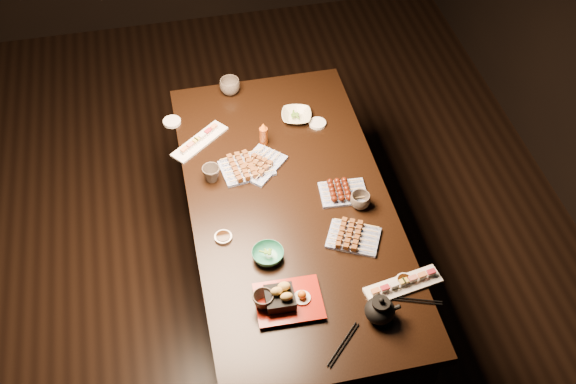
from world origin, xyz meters
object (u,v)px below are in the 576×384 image
at_px(sushi_platter_far, 199,139).
at_px(teapot, 380,308).
at_px(dining_table, 290,254).
at_px(yakitori_plate_left, 260,162).
at_px(edamame_bowl_green, 268,255).
at_px(teacup_mid_right, 360,201).
at_px(edamame_bowl_cream, 296,116).
at_px(sushi_platter_near, 403,283).
at_px(teacup_far_right, 230,86).
at_px(tempura_tray, 289,296).
at_px(yakitori_plate_center, 247,165).
at_px(teacup_near_left, 263,301).
at_px(yakitori_plate_right, 354,235).
at_px(teacup_far_left, 211,174).
at_px(condiment_bottle, 264,133).

distance_m(sushi_platter_far, teapot, 1.27).
bearing_deg(dining_table, teapot, -80.32).
height_order(yakitori_plate_left, edamame_bowl_green, yakitori_plate_left).
xyz_separation_m(teacup_mid_right, teapot, (-0.09, -0.58, 0.02)).
xyz_separation_m(sushi_platter_far, teacup_mid_right, (0.65, -0.56, 0.02)).
bearing_deg(dining_table, edamame_bowl_cream, 66.45).
distance_m(sushi_platter_near, teapot, 0.19).
relative_size(sushi_platter_far, teacup_far_right, 3.01).
height_order(dining_table, sushi_platter_far, sushi_platter_far).
height_order(tempura_tray, teacup_far_right, tempura_tray).
bearing_deg(edamame_bowl_green, teacup_mid_right, 23.41).
bearing_deg(teapot, sushi_platter_near, 47.78).
xyz_separation_m(yakitori_plate_center, teapot, (0.37, -0.91, 0.03)).
bearing_deg(tempura_tray, teacup_near_left, 179.09).
distance_m(dining_table, yakitori_plate_right, 0.53).
height_order(yakitori_plate_left, teacup_far_right, teacup_far_right).
distance_m(yakitori_plate_right, teacup_near_left, 0.51).
distance_m(sushi_platter_near, yakitori_plate_center, 0.94).
bearing_deg(teacup_far_right, teacup_far_left, -106.88).
xyz_separation_m(teacup_mid_right, teacup_far_left, (-0.63, 0.30, 0.00)).
distance_m(dining_table, edamame_bowl_green, 0.51).
bearing_deg(teacup_near_left, sushi_platter_far, 97.12).
bearing_deg(teacup_mid_right, yakitori_plate_center, 143.78).
relative_size(yakitori_plate_left, tempura_tray, 0.86).
height_order(dining_table, edamame_bowl_green, edamame_bowl_green).
bearing_deg(sushi_platter_far, yakitori_plate_right, 88.71).
xyz_separation_m(teapot, condiment_bottle, (-0.26, 1.07, 0.00)).
bearing_deg(sushi_platter_near, teacup_mid_right, 86.79).
height_order(sushi_platter_near, sushi_platter_far, same).
relative_size(sushi_platter_near, teacup_far_right, 3.07).
bearing_deg(yakitori_plate_right, teapot, -64.69).
height_order(teacup_mid_right, teapot, teapot).
distance_m(teacup_mid_right, condiment_bottle, 0.60).
bearing_deg(yakitori_plate_right, tempura_tray, -115.94).
xyz_separation_m(edamame_bowl_green, teacup_mid_right, (0.46, 0.20, 0.01)).
bearing_deg(condiment_bottle, sushi_platter_near, -67.37).
relative_size(edamame_bowl_green, teacup_mid_right, 1.50).
bearing_deg(yakitori_plate_left, teacup_far_left, 143.31).
bearing_deg(teacup_far_right, teacup_mid_right, -63.92).
bearing_deg(teacup_near_left, yakitori_plate_center, 84.93).
xyz_separation_m(sushi_platter_far, edamame_bowl_green, (0.19, -0.76, 0.00)).
height_order(teacup_far_left, condiment_bottle, condiment_bottle).
bearing_deg(edamame_bowl_cream, yakitori_plate_center, -135.83).
bearing_deg(teacup_far_left, condiment_bottle, 34.09).
bearing_deg(edamame_bowl_cream, dining_table, -105.39).
distance_m(yakitori_plate_left, teacup_mid_right, 0.52).
bearing_deg(teacup_near_left, edamame_bowl_green, 74.70).
relative_size(teacup_near_left, teacup_far_right, 0.81).
relative_size(sushi_platter_near, condiment_bottle, 2.57).
distance_m(sushi_platter_far, teacup_far_right, 0.40).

